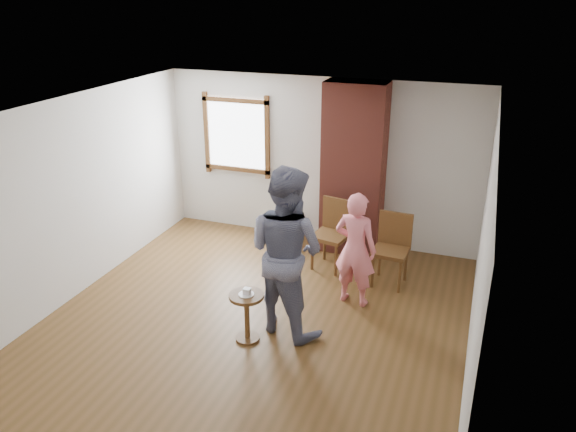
% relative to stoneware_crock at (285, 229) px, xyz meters
% --- Properties ---
extents(ground, '(5.50, 5.50, 0.00)m').
position_rel_stoneware_crock_xyz_m(ground, '(0.43, -2.34, -0.24)').
color(ground, brown).
rests_on(ground, ground).
extents(room_shell, '(5.04, 5.52, 2.62)m').
position_rel_stoneware_crock_xyz_m(room_shell, '(0.37, -1.74, 1.57)').
color(room_shell, silver).
rests_on(room_shell, ground).
extents(brick_chimney, '(0.90, 0.50, 2.60)m').
position_rel_stoneware_crock_xyz_m(brick_chimney, '(1.03, 0.16, 1.06)').
color(brick_chimney, brown).
rests_on(brick_chimney, ground).
extents(stoneware_crock, '(0.43, 0.43, 0.48)m').
position_rel_stoneware_crock_xyz_m(stoneware_crock, '(0.00, 0.00, 0.00)').
color(stoneware_crock, tan).
rests_on(stoneware_crock, ground).
extents(dark_pot, '(0.19, 0.19, 0.16)m').
position_rel_stoneware_crock_xyz_m(dark_pot, '(0.12, 0.06, -0.16)').
color(dark_pot, black).
rests_on(dark_pot, ground).
extents(dining_chair_left, '(0.56, 0.56, 1.01)m').
position_rel_stoneware_crock_xyz_m(dining_chair_left, '(0.92, -0.49, 0.33)').
color(dining_chair_left, brown).
rests_on(dining_chair_left, ground).
extents(dining_chair_right, '(0.49, 0.49, 0.99)m').
position_rel_stoneware_crock_xyz_m(dining_chair_right, '(1.81, -0.68, 0.32)').
color(dining_chair_right, brown).
rests_on(dining_chair_right, ground).
extents(side_table, '(0.40, 0.40, 0.60)m').
position_rel_stoneware_crock_xyz_m(side_table, '(0.49, -2.64, 0.16)').
color(side_table, brown).
rests_on(side_table, ground).
extents(cake_plate, '(0.18, 0.18, 0.01)m').
position_rel_stoneware_crock_xyz_m(cake_plate, '(0.49, -2.64, 0.37)').
color(cake_plate, white).
rests_on(cake_plate, side_table).
extents(cake_slice, '(0.08, 0.07, 0.06)m').
position_rel_stoneware_crock_xyz_m(cake_slice, '(0.50, -2.64, 0.40)').
color(cake_slice, white).
rests_on(cake_slice, cake_plate).
extents(man, '(1.19, 1.06, 2.04)m').
position_rel_stoneware_crock_xyz_m(man, '(0.83, -2.25, 0.78)').
color(man, '#131435').
rests_on(man, ground).
extents(person_pink, '(0.60, 0.44, 1.51)m').
position_rel_stoneware_crock_xyz_m(person_pink, '(1.45, -1.39, 0.52)').
color(person_pink, pink).
rests_on(person_pink, ground).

